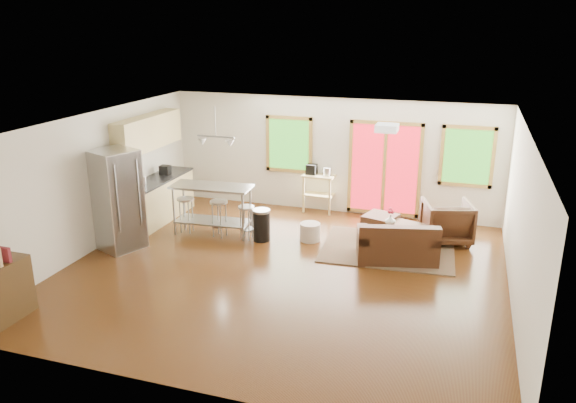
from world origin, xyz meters
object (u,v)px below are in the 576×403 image
(loveseat, at_px, (397,245))
(rug, at_px, (388,249))
(armchair, at_px, (447,220))
(refrigerator, at_px, (117,200))
(coffee_table, at_px, (410,228))
(ottoman, at_px, (380,224))
(island, at_px, (212,201))
(kitchen_cart, at_px, (318,180))

(loveseat, bearing_deg, rug, 101.24)
(rug, relative_size, armchair, 2.69)
(rug, xyz_separation_m, refrigerator, (-4.95, -1.47, 0.95))
(coffee_table, xyz_separation_m, ottoman, (-0.62, 0.29, -0.10))
(loveseat, bearing_deg, coffee_table, 69.23)
(rug, height_order, refrigerator, refrigerator)
(rug, relative_size, loveseat, 1.57)
(coffee_table, distance_m, ottoman, 0.69)
(armchair, relative_size, island, 0.55)
(rug, distance_m, ottoman, 0.86)
(coffee_table, xyz_separation_m, island, (-3.91, -0.75, 0.40))
(coffee_table, relative_size, armchair, 1.11)
(loveseat, height_order, armchair, armchair)
(armchair, bearing_deg, coffee_table, 4.46)
(loveseat, xyz_separation_m, refrigerator, (-5.17, -1.00, 0.66))
(refrigerator, bearing_deg, island, 63.61)
(ottoman, distance_m, kitchen_cart, 1.96)
(refrigerator, height_order, island, refrigerator)
(loveseat, height_order, coffee_table, loveseat)
(kitchen_cart, bearing_deg, island, -129.66)
(coffee_table, bearing_deg, ottoman, 155.30)
(ottoman, xyz_separation_m, refrigerator, (-4.67, -2.26, 0.76))
(loveseat, distance_m, island, 3.81)
(refrigerator, bearing_deg, armchair, 42.75)
(kitchen_cart, bearing_deg, loveseat, -47.13)
(rug, bearing_deg, island, -176.01)
(rug, bearing_deg, loveseat, -64.99)
(loveseat, relative_size, refrigerator, 0.82)
(rug, height_order, loveseat, loveseat)
(island, bearing_deg, armchair, 12.51)
(coffee_table, distance_m, island, 4.00)
(ottoman, bearing_deg, loveseat, -68.38)
(loveseat, height_order, refrigerator, refrigerator)
(ottoman, bearing_deg, kitchen_cart, 148.07)
(loveseat, relative_size, island, 0.95)
(coffee_table, xyz_separation_m, armchair, (0.69, 0.26, 0.15))
(ottoman, relative_size, refrigerator, 0.32)
(refrigerator, relative_size, island, 1.16)
(rug, xyz_separation_m, loveseat, (0.22, -0.47, 0.29))
(island, bearing_deg, ottoman, 17.57)
(coffee_table, bearing_deg, rug, -124.02)
(island, bearing_deg, coffee_table, 10.92)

